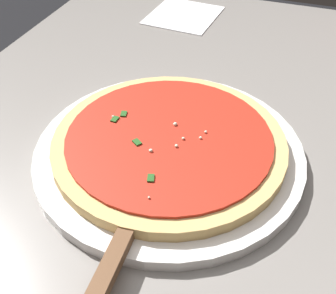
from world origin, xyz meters
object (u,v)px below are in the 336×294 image
Objects in this scene: serving_plate at (168,154)px; napkin_loose_left at (183,15)px; pizza_server at (120,248)px; pizza at (168,144)px.

serving_plate reaches higher than napkin_loose_left.
pizza_server reaches higher than serving_plate.
pizza_server is (-0.17, -0.01, 0.01)m from serving_plate.
pizza_server is at bearing -177.77° from pizza.
serving_plate is 2.35× the size of napkin_loose_left.
pizza_server is at bearing -168.19° from napkin_loose_left.
serving_plate is 0.02m from pizza.
pizza is 0.17m from pizza_server.
pizza is at bearing -164.68° from napkin_loose_left.
pizza_server is 0.62m from napkin_loose_left.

